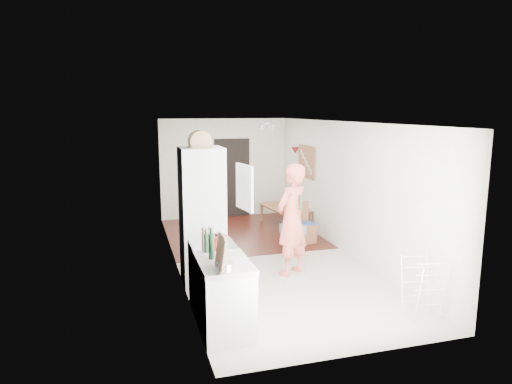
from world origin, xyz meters
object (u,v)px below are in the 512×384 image
dining_chair (305,223)px  stool (293,244)px  dining_table (286,218)px  drying_rack (423,289)px  person (292,210)px

dining_chair → stool: bearing=-138.8°
dining_table → stool: (-0.57, -2.01, 0.00)m
stool → drying_rack: (0.68, -3.00, 0.21)m
dining_table → stool: bearing=156.2°
person → dining_chair: size_ratio=2.61×
dining_chair → dining_table: bearing=76.2°
dining_table → dining_chair: (-0.06, -1.35, 0.22)m
person → stool: bearing=-146.5°
dining_chair → stool: dining_chair is taller
drying_rack → dining_table: bearing=102.1°
dining_chair → drying_rack: size_ratio=1.02×
dining_table → drying_rack: (0.11, -5.01, 0.21)m
person → stool: 1.37m
person → dining_table: 3.24m
person → dining_table: person is taller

